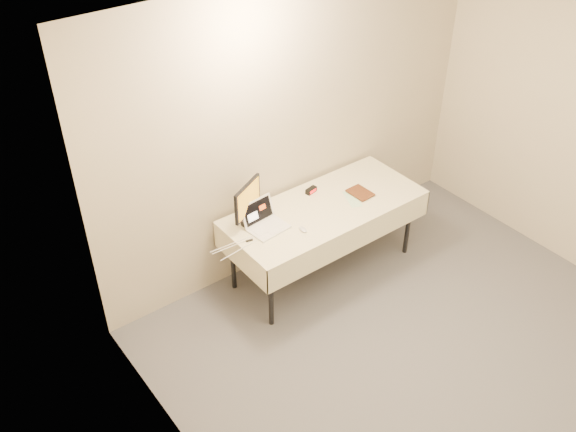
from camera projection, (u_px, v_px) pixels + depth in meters
ground at (493, 409)px, 4.88m from camera, size 5.00×5.00×0.00m
back_wall at (295, 126)px, 5.69m from camera, size 4.00×0.10×2.70m
table at (325, 212)px, 5.80m from camera, size 1.86×0.81×0.74m
laptop at (264, 221)px, 5.48m from camera, size 0.35×0.33×0.22m
monitor at (248, 201)px, 5.41m from camera, size 0.36×0.20×0.40m
book at (354, 187)px, 5.81m from camera, size 0.17×0.03×0.23m
alarm_clock at (311, 190)px, 5.92m from camera, size 0.12×0.07×0.05m
clicker at (303, 229)px, 5.46m from camera, size 0.05×0.10×0.02m
paper_form at (352, 199)px, 5.85m from camera, size 0.19×0.29×0.00m
usb_dongle at (249, 241)px, 5.35m from camera, size 0.06×0.03×0.01m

